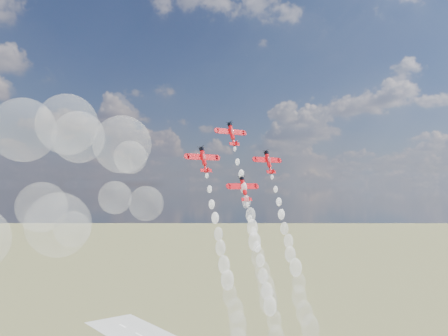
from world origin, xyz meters
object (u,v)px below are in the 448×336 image
plane_lead (232,133)px  plane_slot (244,188)px  plane_left (204,159)px  plane_right (268,162)px

plane_lead → plane_slot: size_ratio=1.00×
plane_left → plane_right: bearing=0.0°
plane_lead → plane_left: (-14.59, -3.30, -9.67)m
plane_right → plane_slot: (-14.59, -3.30, -9.67)m
plane_lead → plane_slot: 20.43m
plane_lead → plane_right: plane_lead is taller
plane_lead → plane_slot: plane_lead is taller
plane_lead → plane_left: size_ratio=1.00×
plane_lead → plane_slot: bearing=-90.0°
plane_right → plane_left: bearing=180.0°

